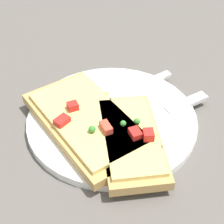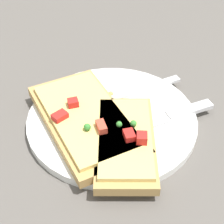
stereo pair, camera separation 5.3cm
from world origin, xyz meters
The scene contains 7 objects.
ground_plane centered at (0.00, 0.00, 0.00)m, with size 4.00×4.00×0.00m, color #56514C.
plate centered at (0.00, 0.00, 0.01)m, with size 0.25×0.25×0.01m.
fork centered at (-0.04, -0.01, 0.01)m, with size 0.15×0.16×0.01m.
knife centered at (-0.02, 0.07, 0.01)m, with size 0.14×0.16×0.01m.
pizza_slice_main centered at (0.02, -0.03, 0.02)m, with size 0.22×0.21×0.03m.
pizza_slice_corner centered at (0.05, 0.03, 0.02)m, with size 0.18×0.12×0.03m.
crumb_scatter centered at (0.05, -0.02, 0.02)m, with size 0.13×0.10×0.01m.
Camera 2 is at (0.38, 0.12, 0.38)m, focal length 60.00 mm.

